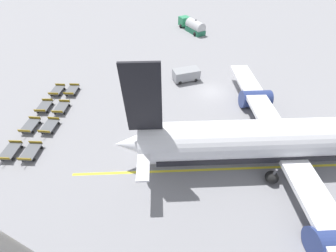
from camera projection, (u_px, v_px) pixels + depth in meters
ground_plane at (211, 92)px, 33.19m from camera, size 500.00×500.00×0.00m
airplane at (294, 140)px, 21.92m from camera, size 34.59×38.56×12.20m
fuel_tanker_primary at (193, 26)px, 50.92m from camera, size 9.08×5.41×3.11m
service_van at (186, 74)px, 35.03m from camera, size 3.08×4.66×1.94m
baggage_dolly_row_near_col_a at (57, 90)px, 32.68m from camera, size 3.37×2.09×0.92m
baggage_dolly_row_near_col_b at (44, 106)px, 29.81m from camera, size 3.36×1.99×0.92m
baggage_dolly_row_near_col_c at (30, 126)px, 26.98m from camera, size 3.37×2.11×0.92m
baggage_dolly_row_near_col_d at (11, 151)px, 23.95m from camera, size 3.37×2.05×0.92m
baggage_dolly_row_mid_a_col_a at (72, 90)px, 32.70m from camera, size 3.37×2.04×0.92m
baggage_dolly_row_mid_a_col_b at (61, 108)px, 29.63m from camera, size 3.37×2.05×0.92m
baggage_dolly_row_mid_a_col_c at (50, 126)px, 26.91m from camera, size 3.37×2.15×0.92m
baggage_dolly_row_mid_a_col_d at (31, 152)px, 23.87m from camera, size 3.37×2.05×0.92m
stand_guidance_stripe at (219, 169)px, 22.74m from camera, size 3.71×31.98×0.01m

